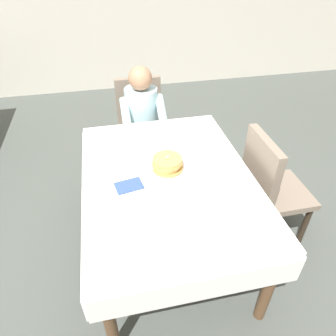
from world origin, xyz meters
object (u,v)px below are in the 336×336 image
Objects in this scene: knife_right_of_plate at (195,168)px; spoon_near_edge at (179,204)px; chair_right_side at (269,184)px; dining_table_main at (168,186)px; breakfast_stack at (167,164)px; diner_person at (143,115)px; plate_breakfast at (167,169)px; fork_left_of_plate at (140,176)px; cup_coffee at (206,161)px; chair_diner at (141,120)px.

spoon_near_edge is at bearing 142.79° from knife_right_of_plate.
chair_right_side reaches higher than spoon_near_edge.
dining_table_main is 0.16m from breakfast_stack.
diner_person is 1.29m from spoon_near_edge.
plate_breakfast is (-0.76, 0.06, 0.22)m from chair_right_side.
diner_person is 0.97m from breakfast_stack.
plate_breakfast reaches higher than dining_table_main.
plate_breakfast is 1.56× the size of fork_left_of_plate.
diner_person is at bearing 91.92° from plate_breakfast.
fork_left_of_plate is at bearing 80.83° from diner_person.
dining_table_main is 0.21m from fork_left_of_plate.
dining_table_main is at bearing -97.10° from breakfast_stack.
chair_right_side is 0.81m from breakfast_stack.
spoon_near_edge is (0.00, -0.33, -0.06)m from breakfast_stack.
dining_table_main is 0.11m from plate_breakfast.
cup_coffee is 0.63× the size of fork_left_of_plate.
chair_right_side reaches higher than breakfast_stack.
fork_left_of_plate is (-0.18, 0.04, 0.09)m from dining_table_main.
plate_breakfast is at bearing -78.84° from fork_left_of_plate.
fork_left_of_plate is (-0.19, -0.02, -0.06)m from breakfast_stack.
breakfast_stack is (-0.00, -0.00, 0.05)m from plate_breakfast.
cup_coffee is at bearing 104.83° from chair_diner.
spoon_near_edge is (0.00, -0.33, -0.01)m from plate_breakfast.
chair_right_side is 6.20× the size of spoon_near_edge.
breakfast_stack is (0.03, -1.11, 0.27)m from chair_diner.
chair_diner reaches higher than plate_breakfast.
chair_right_side is 5.17× the size of fork_left_of_plate.
knife_right_of_plate is at bearing -5.72° from breakfast_stack.
chair_right_side is 0.56m from cup_coffee.
chair_right_side is at bearing -99.68° from knife_right_of_plate.
fork_left_of_plate is 0.37m from spoon_near_edge.
diner_person reaches higher than fork_left_of_plate.
chair_diner is at bearing -90.00° from diner_person.
dining_table_main is 7.34× the size of breakfast_stack.
dining_table_main is 7.62× the size of knife_right_of_plate.
fork_left_of_plate is at bearing 83.87° from knife_right_of_plate.
diner_person reaches higher than dining_table_main.
diner_person is 5.60× the size of knife_right_of_plate.
chair_right_side is at bearing 124.17° from chair_diner.
diner_person is (-0.00, -0.16, 0.14)m from chair_diner.
chair_diner is 0.83× the size of diner_person.
diner_person reaches higher than cup_coffee.
diner_person is 9.91× the size of cup_coffee.
breakfast_stack reaches higher than spoon_near_edge.
breakfast_stack reaches higher than plate_breakfast.
diner_person is 1.20× the size of chair_right_side.
knife_right_of_plate is (-0.08, -0.01, -0.04)m from cup_coffee.
chair_diner is at bearing 91.56° from breakfast_stack.
spoon_near_edge is at bearing -129.26° from cup_coffee.
breakfast_stack is at bearing -79.04° from fork_left_of_plate.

